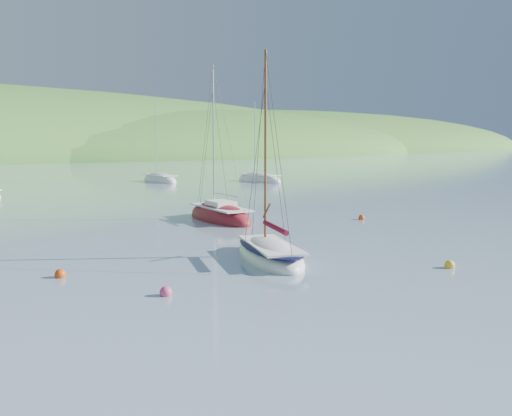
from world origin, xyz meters
TOP-DOWN VIEW (x-y plane):
  - ground at (0.00, 0.00)m, footprint 700.00×700.00m
  - daysailer_white at (0.13, 5.26)m, footprint 4.97×7.11m
  - sloop_red at (5.88, 17.27)m, footprint 3.97×8.10m
  - distant_sloop_b at (20.58, 51.36)m, footprint 3.29×7.99m
  - distant_sloop_d at (30.96, 43.43)m, footprint 2.88×7.96m
  - mooring_buoys at (0.66, 5.20)m, footprint 22.78×12.74m

SIDE VIEW (x-z plane):
  - ground at x=0.00m, z-range 0.00..0.00m
  - mooring_buoys at x=0.66m, z-range -0.11..0.35m
  - distant_sloop_b at x=20.58m, z-range -5.39..5.76m
  - distant_sloop_d at x=30.96m, z-range -5.47..5.85m
  - sloop_red at x=5.88m, z-range -5.52..5.95m
  - daysailer_white at x=0.13m, z-range -4.91..5.37m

